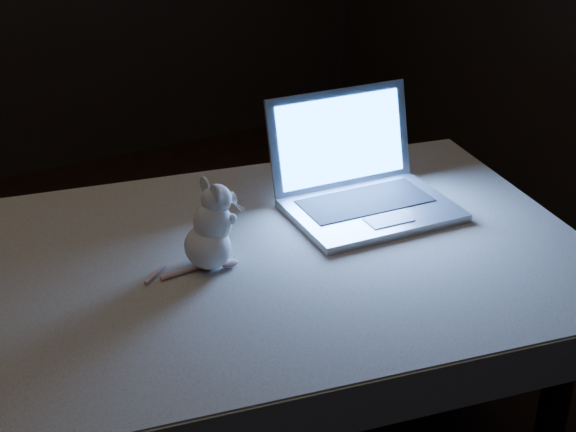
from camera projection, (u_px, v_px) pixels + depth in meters
table at (265, 386)px, 2.28m from camera, size 1.68×1.25×0.81m
tablecloth at (252, 266)px, 2.15m from camera, size 1.67×1.15×0.12m
laptop at (374, 164)px, 2.22m from camera, size 0.47×0.42×0.30m
plush_mouse at (207, 226)px, 1.99m from camera, size 0.17×0.17×0.22m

